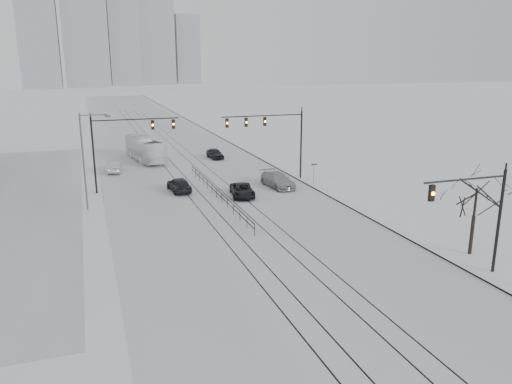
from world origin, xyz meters
name	(u,v)px	position (x,y,z in m)	size (l,w,h in m)	color
ground	(379,359)	(0.00, 0.00, 0.00)	(500.00, 500.00, 0.00)	white
road	(168,150)	(0.00, 60.00, 0.01)	(22.00, 260.00, 0.02)	silver
sidewalk_east	(250,145)	(13.50, 60.00, 0.08)	(5.00, 260.00, 0.16)	white
curb	(236,146)	(11.05, 60.00, 0.06)	(0.10, 260.00, 0.12)	gray
parking_strip	(7,203)	(-20.00, 35.00, 0.01)	(14.00, 60.00, 0.03)	silver
tram_rails	(196,177)	(0.00, 40.00, 0.02)	(5.30, 180.00, 0.01)	black
skyline	(110,28)	(5.02, 273.63, 30.65)	(96.00, 48.00, 72.00)	#90949E
traffic_mast_near	(480,209)	(10.79, 6.00, 4.56)	(6.10, 0.37, 7.00)	black
traffic_mast_ne	(274,132)	(8.15, 34.99, 5.76)	(9.60, 0.37, 8.00)	black
traffic_mast_nw	(122,139)	(-8.52, 36.00, 5.57)	(9.10, 0.37, 8.00)	black
street_light_west	(86,155)	(-12.20, 30.00, 5.21)	(2.73, 0.25, 9.00)	#595B60
bare_tree	(476,195)	(13.20, 9.00, 4.49)	(4.40, 4.40, 6.10)	black
median_fence	(217,193)	(0.00, 30.00, 0.53)	(0.06, 24.00, 1.00)	black
street_sign	(314,171)	(11.80, 32.00, 1.61)	(0.70, 0.06, 2.40)	#595B60
sedan_sb_inner	(179,185)	(-3.15, 33.71, 0.78)	(1.84, 4.57, 1.56)	black
sedan_sb_outer	(115,166)	(-9.01, 45.91, 0.73)	(1.56, 4.46, 1.47)	#B2B3BA
sedan_nb_front	(242,190)	(2.62, 29.65, 0.66)	(2.18, 4.73, 1.32)	black
sedan_nb_right	(278,180)	(7.51, 32.17, 0.79)	(2.22, 5.45, 1.58)	#A0A1A7
sedan_nb_far	(215,154)	(5.14, 50.63, 0.70)	(1.65, 4.11, 1.40)	black
box_truck	(145,149)	(-4.45, 52.35, 1.60)	(2.69, 11.52, 3.21)	white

